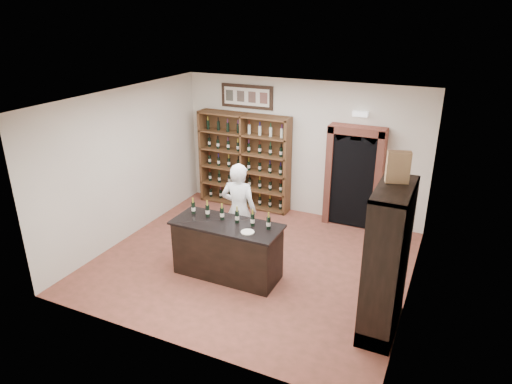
# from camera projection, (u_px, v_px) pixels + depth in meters

# --- Properties ---
(floor) EXTENTS (5.50, 5.50, 0.00)m
(floor) POSITION_uv_depth(u_px,v_px,m) (253.00, 261.00, 8.47)
(floor) COLOR brown
(floor) RESTS_ON ground
(ceiling) EXTENTS (5.50, 5.50, 0.00)m
(ceiling) POSITION_uv_depth(u_px,v_px,m) (252.00, 99.00, 7.35)
(ceiling) COLOR white
(ceiling) RESTS_ON wall_back
(wall_back) EXTENTS (5.50, 0.04, 3.00)m
(wall_back) POSITION_uv_depth(u_px,v_px,m) (301.00, 149.00, 10.01)
(wall_back) COLOR silver
(wall_back) RESTS_ON ground
(wall_left) EXTENTS (0.04, 5.00, 3.00)m
(wall_left) POSITION_uv_depth(u_px,v_px,m) (126.00, 165.00, 8.98)
(wall_left) COLOR silver
(wall_left) RESTS_ON ground
(wall_right) EXTENTS (0.04, 5.00, 3.00)m
(wall_right) POSITION_uv_depth(u_px,v_px,m) (418.00, 214.00, 6.83)
(wall_right) COLOR silver
(wall_right) RESTS_ON ground
(wine_shelf) EXTENTS (2.20, 0.38, 2.20)m
(wine_shelf) POSITION_uv_depth(u_px,v_px,m) (245.00, 161.00, 10.53)
(wine_shelf) COLOR brown
(wine_shelf) RESTS_ON ground
(framed_picture) EXTENTS (1.25, 0.04, 0.52)m
(framed_picture) POSITION_uv_depth(u_px,v_px,m) (247.00, 96.00, 10.10)
(framed_picture) COLOR black
(framed_picture) RESTS_ON wall_back
(arched_doorway) EXTENTS (1.17, 0.35, 2.17)m
(arched_doorway) POSITION_uv_depth(u_px,v_px,m) (354.00, 175.00, 9.51)
(arched_doorway) COLOR black
(arched_doorway) RESTS_ON ground
(emergency_light) EXTENTS (0.30, 0.10, 0.10)m
(emergency_light) POSITION_uv_depth(u_px,v_px,m) (360.00, 114.00, 9.12)
(emergency_light) COLOR white
(emergency_light) RESTS_ON wall_back
(tasting_counter) EXTENTS (1.88, 0.78, 1.00)m
(tasting_counter) POSITION_uv_depth(u_px,v_px,m) (227.00, 250.00, 7.86)
(tasting_counter) COLOR black
(tasting_counter) RESTS_ON ground
(counter_bottle_0) EXTENTS (0.07, 0.07, 0.30)m
(counter_bottle_0) POSITION_uv_depth(u_px,v_px,m) (193.00, 208.00, 8.00)
(counter_bottle_0) COLOR black
(counter_bottle_0) RESTS_ON tasting_counter
(counter_bottle_1) EXTENTS (0.07, 0.07, 0.30)m
(counter_bottle_1) POSITION_uv_depth(u_px,v_px,m) (207.00, 211.00, 7.89)
(counter_bottle_1) COLOR black
(counter_bottle_1) RESTS_ON tasting_counter
(counter_bottle_2) EXTENTS (0.07, 0.07, 0.30)m
(counter_bottle_2) POSITION_uv_depth(u_px,v_px,m) (222.00, 214.00, 7.78)
(counter_bottle_2) COLOR black
(counter_bottle_2) RESTS_ON tasting_counter
(counter_bottle_3) EXTENTS (0.07, 0.07, 0.30)m
(counter_bottle_3) POSITION_uv_depth(u_px,v_px,m) (237.00, 217.00, 7.66)
(counter_bottle_3) COLOR black
(counter_bottle_3) RESTS_ON tasting_counter
(counter_bottle_4) EXTENTS (0.07, 0.07, 0.30)m
(counter_bottle_4) POSITION_uv_depth(u_px,v_px,m) (253.00, 220.00, 7.55)
(counter_bottle_4) COLOR black
(counter_bottle_4) RESTS_ON tasting_counter
(counter_bottle_5) EXTENTS (0.07, 0.07, 0.30)m
(counter_bottle_5) POSITION_uv_depth(u_px,v_px,m) (269.00, 223.00, 7.44)
(counter_bottle_5) COLOR black
(counter_bottle_5) RESTS_ON tasting_counter
(side_cabinet) EXTENTS (0.48, 1.20, 2.20)m
(side_cabinet) POSITION_uv_depth(u_px,v_px,m) (387.00, 283.00, 6.44)
(side_cabinet) COLOR black
(side_cabinet) RESTS_ON ground
(shopkeeper) EXTENTS (0.71, 0.51, 1.83)m
(shopkeeper) POSITION_uv_depth(u_px,v_px,m) (239.00, 211.00, 8.36)
(shopkeeper) COLOR white
(shopkeeper) RESTS_ON ground
(plate) EXTENTS (0.22, 0.22, 0.02)m
(plate) POSITION_uv_depth(u_px,v_px,m) (248.00, 232.00, 7.35)
(plate) COLOR beige
(plate) RESTS_ON tasting_counter
(wine_crate) EXTENTS (0.33, 0.21, 0.43)m
(wine_crate) POSITION_uv_depth(u_px,v_px,m) (398.00, 167.00, 6.01)
(wine_crate) COLOR tan
(wine_crate) RESTS_ON side_cabinet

